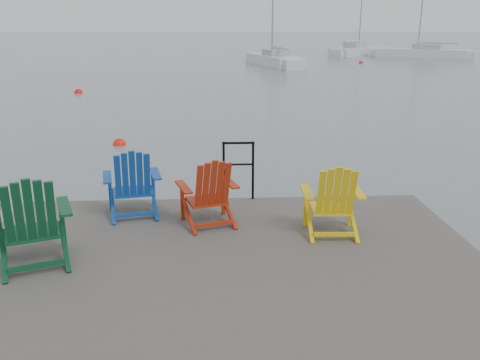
{
  "coord_description": "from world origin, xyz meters",
  "views": [
    {
      "loc": [
        -0.11,
        -4.88,
        3.07
      ],
      "look_at": [
        0.27,
        2.31,
        0.85
      ],
      "focal_mm": 38.0,
      "sensor_mm": 36.0,
      "label": 1
    }
  ],
  "objects_px": {
    "chair_green": "(31,221)",
    "buoy_d": "(301,62)",
    "sailboat_far": "(422,54)",
    "buoy_c": "(361,63)",
    "buoy_b": "(78,93)",
    "chair_red": "(209,192)",
    "buoy_a": "(119,145)",
    "sailboat_mid": "(356,52)",
    "chair_blue": "(132,182)",
    "chair_yellow": "(333,199)",
    "sailboat_near": "(274,61)",
    "handrail": "(238,165)"
  },
  "relations": [
    {
      "from": "chair_green",
      "to": "buoy_d",
      "type": "height_order",
      "value": "chair_green"
    },
    {
      "from": "sailboat_far",
      "to": "buoy_c",
      "type": "bearing_deg",
      "value": 162.4
    },
    {
      "from": "buoy_b",
      "to": "chair_red",
      "type": "bearing_deg",
      "value": -70.77
    },
    {
      "from": "buoy_d",
      "to": "buoy_a",
      "type": "bearing_deg",
      "value": -108.19
    },
    {
      "from": "sailboat_mid",
      "to": "buoy_d",
      "type": "xyz_separation_m",
      "value": [
        -7.04,
        -8.38,
        -0.36
      ]
    },
    {
      "from": "chair_blue",
      "to": "buoy_c",
      "type": "xyz_separation_m",
      "value": [
        13.18,
        35.0,
        -0.99
      ]
    },
    {
      "from": "chair_green",
      "to": "chair_red",
      "type": "xyz_separation_m",
      "value": [
        1.92,
        1.1,
        -0.07
      ]
    },
    {
      "from": "chair_green",
      "to": "buoy_a",
      "type": "bearing_deg",
      "value": 73.36
    },
    {
      "from": "sailboat_mid",
      "to": "sailboat_far",
      "type": "bearing_deg",
      "value": 5.85
    },
    {
      "from": "chair_yellow",
      "to": "buoy_a",
      "type": "xyz_separation_m",
      "value": [
        -3.98,
        7.38,
        -0.98
      ]
    },
    {
      "from": "chair_red",
      "to": "buoy_b",
      "type": "relative_size",
      "value": 2.42
    },
    {
      "from": "chair_green",
      "to": "buoy_a",
      "type": "distance_m",
      "value": 8.15
    },
    {
      "from": "chair_yellow",
      "to": "sailboat_far",
      "type": "height_order",
      "value": "sailboat_far"
    },
    {
      "from": "chair_blue",
      "to": "sailboat_near",
      "type": "xyz_separation_m",
      "value": [
        5.73,
        32.42,
        -0.63
      ]
    },
    {
      "from": "buoy_b",
      "to": "buoy_d",
      "type": "bearing_deg",
      "value": 55.01
    },
    {
      "from": "chair_blue",
      "to": "sailboat_far",
      "type": "relative_size",
      "value": 0.09
    },
    {
      "from": "sailboat_far",
      "to": "chair_blue",
      "type": "bearing_deg",
      "value": -173.99
    },
    {
      "from": "chair_yellow",
      "to": "buoy_b",
      "type": "relative_size",
      "value": 2.45
    },
    {
      "from": "chair_red",
      "to": "sailboat_near",
      "type": "xyz_separation_m",
      "value": [
        4.67,
        32.82,
        -0.61
      ]
    },
    {
      "from": "chair_red",
      "to": "sailboat_near",
      "type": "height_order",
      "value": "sailboat_near"
    },
    {
      "from": "buoy_d",
      "to": "sailboat_near",
      "type": "bearing_deg",
      "value": -122.78
    },
    {
      "from": "buoy_b",
      "to": "buoy_d",
      "type": "xyz_separation_m",
      "value": [
        13.67,
        19.53,
        0.0
      ]
    },
    {
      "from": "sailboat_far",
      "to": "buoy_a",
      "type": "xyz_separation_m",
      "value": [
        -22.16,
        -34.73,
        -0.36
      ]
    },
    {
      "from": "handrail",
      "to": "chair_red",
      "type": "bearing_deg",
      "value": -113.03
    },
    {
      "from": "sailboat_mid",
      "to": "buoy_b",
      "type": "height_order",
      "value": "sailboat_mid"
    },
    {
      "from": "chair_green",
      "to": "buoy_c",
      "type": "relative_size",
      "value": 3.05
    },
    {
      "from": "chair_blue",
      "to": "sailboat_near",
      "type": "distance_m",
      "value": 32.93
    },
    {
      "from": "chair_green",
      "to": "chair_blue",
      "type": "height_order",
      "value": "chair_green"
    },
    {
      "from": "sailboat_far",
      "to": "chair_red",
      "type": "bearing_deg",
      "value": -172.6
    },
    {
      "from": "sailboat_near",
      "to": "buoy_a",
      "type": "bearing_deg",
      "value": -119.43
    },
    {
      "from": "handrail",
      "to": "buoy_d",
      "type": "xyz_separation_m",
      "value": [
        7.07,
        36.18,
        -1.04
      ]
    },
    {
      "from": "sailboat_far",
      "to": "buoy_d",
      "type": "distance_m",
      "value": 13.02
    },
    {
      "from": "buoy_c",
      "to": "buoy_d",
      "type": "bearing_deg",
      "value": 158.65
    },
    {
      "from": "sailboat_near",
      "to": "buoy_a",
      "type": "relative_size",
      "value": 31.08
    },
    {
      "from": "chair_red",
      "to": "buoy_c",
      "type": "bearing_deg",
      "value": 54.37
    },
    {
      "from": "sailboat_far",
      "to": "buoy_b",
      "type": "bearing_deg",
      "value": 165.57
    },
    {
      "from": "buoy_a",
      "to": "buoy_d",
      "type": "xyz_separation_m",
      "value": [
        9.94,
        30.23,
        0.0
      ]
    },
    {
      "from": "chair_yellow",
      "to": "chair_blue",
      "type": "bearing_deg",
      "value": 165.73
    },
    {
      "from": "chair_green",
      "to": "sailboat_mid",
      "type": "xyz_separation_m",
      "value": [
        16.45,
        46.68,
        -0.68
      ]
    },
    {
      "from": "handrail",
      "to": "buoy_a",
      "type": "relative_size",
      "value": 2.63
    },
    {
      "from": "sailboat_near",
      "to": "buoy_d",
      "type": "height_order",
      "value": "sailboat_near"
    },
    {
      "from": "sailboat_mid",
      "to": "buoy_b",
      "type": "bearing_deg",
      "value": -83.89
    },
    {
      "from": "buoy_d",
      "to": "chair_blue",
      "type": "bearing_deg",
      "value": -103.08
    },
    {
      "from": "chair_yellow",
      "to": "buoy_d",
      "type": "bearing_deg",
      "value": 83.89
    },
    {
      "from": "buoy_b",
      "to": "buoy_c",
      "type": "relative_size",
      "value": 1.1
    },
    {
      "from": "chair_green",
      "to": "chair_red",
      "type": "bearing_deg",
      "value": 9.5
    },
    {
      "from": "chair_red",
      "to": "buoy_d",
      "type": "xyz_separation_m",
      "value": [
        7.5,
        37.2,
        -0.97
      ]
    },
    {
      "from": "buoy_b",
      "to": "buoy_c",
      "type": "distance_m",
      "value": 25.47
    },
    {
      "from": "chair_green",
      "to": "chair_blue",
      "type": "relative_size",
      "value": 1.1
    },
    {
      "from": "handrail",
      "to": "buoy_a",
      "type": "xyz_separation_m",
      "value": [
        -2.87,
        5.95,
        -1.04
      ]
    }
  ]
}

